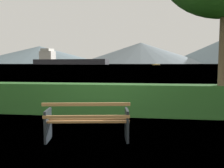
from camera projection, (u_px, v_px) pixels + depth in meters
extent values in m
plane|color=#4C6B33|center=(88.00, 140.00, 5.09)|extent=(1400.00, 1400.00, 0.00)
plane|color=#6B8EA3|center=(140.00, 64.00, 308.80)|extent=(620.00, 620.00, 0.00)
cube|color=#A0703F|center=(87.00, 122.00, 4.86)|extent=(1.75, 0.32, 0.04)
cube|color=#A0703F|center=(88.00, 120.00, 5.05)|extent=(1.75, 0.32, 0.04)
cube|color=#A0703F|center=(88.00, 117.00, 5.24)|extent=(1.75, 0.32, 0.04)
cube|color=#A0703F|center=(86.00, 117.00, 4.77)|extent=(1.75, 0.30, 0.06)
cube|color=#A0703F|center=(86.00, 104.00, 4.70)|extent=(1.75, 0.30, 0.06)
cube|color=#1E2328|center=(48.00, 125.00, 5.02)|extent=(0.12, 0.51, 0.68)
cube|color=#1E2328|center=(127.00, 125.00, 5.06)|extent=(0.12, 0.51, 0.68)
cube|color=#285B23|center=(105.00, 99.00, 7.57)|extent=(13.33, 0.72, 0.99)
cylinder|color=brown|center=(224.00, 59.00, 6.91)|extent=(0.33, 0.33, 3.56)
cube|color=#232328|center=(69.00, 62.00, 258.12)|extent=(88.91, 31.24, 5.75)
cube|color=beige|center=(47.00, 55.00, 267.39)|extent=(17.82, 13.15, 9.20)
cube|color=beige|center=(47.00, 50.00, 266.85)|extent=(13.40, 13.07, 2.88)
cube|color=gold|center=(156.00, 65.00, 194.22)|extent=(6.39, 4.29, 0.64)
cube|color=silver|center=(156.00, 64.00, 194.17)|extent=(2.57, 2.16, 0.42)
cone|color=slate|center=(40.00, 55.00, 584.44)|extent=(324.06, 324.06, 43.08)
cone|color=gray|center=(141.00, 53.00, 535.77)|extent=(287.69, 287.69, 47.72)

